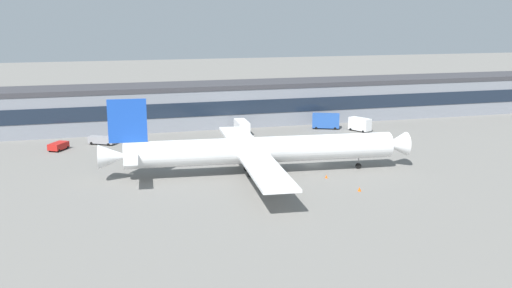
{
  "coord_description": "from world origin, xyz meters",
  "views": [
    {
      "loc": [
        -42.93,
        -107.09,
        29.86
      ],
      "look_at": [
        -11.94,
        0.28,
        5.0
      ],
      "focal_mm": 40.52,
      "sensor_mm": 36.0,
      "label": 1
    }
  ],
  "objects": [
    {
      "name": "ground_plane",
      "position": [
        0.0,
        0.0,
        0.0
      ],
      "size": [
        600.0,
        600.0,
        0.0
      ],
      "primitive_type": "plane",
      "color": "slate"
    },
    {
      "name": "terminal_building",
      "position": [
        0.0,
        49.19,
        5.86
      ],
      "size": [
        201.39,
        15.36,
        11.67
      ],
      "color": "gray",
      "rests_on": "ground_plane"
    },
    {
      "name": "airliner",
      "position": [
        -12.88,
        -3.63,
        4.69
      ],
      "size": [
        60.31,
        52.04,
        15.2
      ],
      "color": "white",
      "rests_on": "ground_plane"
    },
    {
      "name": "stair_truck",
      "position": [
        24.95,
        29.4,
        1.98
      ],
      "size": [
        4.69,
        6.45,
        3.55
      ],
      "color": "white",
      "rests_on": "ground_plane"
    },
    {
      "name": "catering_truck",
      "position": [
        17.53,
        34.98,
        2.29
      ],
      "size": [
        7.64,
        5.22,
        4.15
      ],
      "color": "#2651A5",
      "rests_on": "ground_plane"
    },
    {
      "name": "fuel_truck",
      "position": [
        -5.72,
        35.15,
        1.88
      ],
      "size": [
        3.36,
        8.57,
        3.35
      ],
      "color": "white",
      "rests_on": "ground_plane"
    },
    {
      "name": "pushback_tractor",
      "position": [
        -50.7,
        27.95,
        1.05
      ],
      "size": [
        4.73,
        5.45,
        1.75
      ],
      "color": "red",
      "rests_on": "ground_plane"
    },
    {
      "name": "belt_loader",
      "position": [
        -41.13,
        31.46,
        1.15
      ],
      "size": [
        6.51,
        5.04,
        1.95
      ],
      "color": "gray",
      "rests_on": "ground_plane"
    },
    {
      "name": "traffic_cone_0",
      "position": [
        1.11,
        -19.52,
        0.37
      ],
      "size": [
        0.6,
        0.6,
        0.75
      ],
      "primitive_type": "cone",
      "color": "#F2590C",
      "rests_on": "ground_plane"
    },
    {
      "name": "traffic_cone_1",
      "position": [
        -1.18,
        -10.21,
        0.32
      ],
      "size": [
        0.52,
        0.52,
        0.64
      ],
      "primitive_type": "cone",
      "color": "#F2590C",
      "rests_on": "ground_plane"
    }
  ]
}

